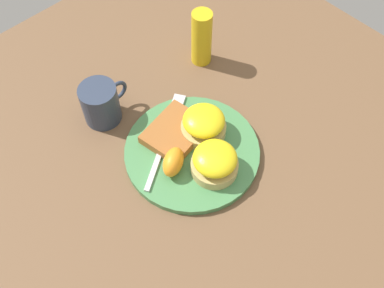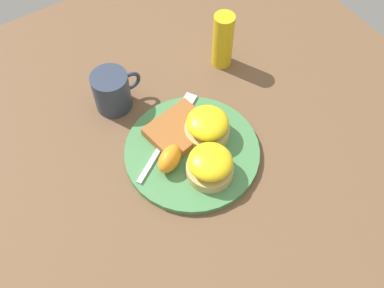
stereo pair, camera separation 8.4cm
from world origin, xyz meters
The scene contains 9 objects.
ground_plane centered at (0.00, 0.00, 0.00)m, with size 1.10×1.10×0.00m, color brown.
plate centered at (0.00, 0.00, 0.01)m, with size 0.26×0.26×0.01m, color #47844C.
sandwich_benedict_left centered at (0.00, -0.06, 0.04)m, with size 0.09×0.09×0.06m.
sandwich_benedict_right centered at (0.04, 0.01, 0.04)m, with size 0.09×0.09×0.06m.
hashbrown_patty centered at (0.00, 0.05, 0.02)m, with size 0.11×0.09×0.02m, color #9D5C2A.
orange_wedge centered at (-0.05, -0.01, 0.04)m, with size 0.06×0.04×0.04m, color orange.
fork centered at (-0.01, 0.06, 0.02)m, with size 0.20×0.14×0.00m.
cup centered at (-0.07, 0.19, 0.04)m, with size 0.10×0.07×0.09m.
condiment_bottle centered at (0.19, 0.17, 0.07)m, with size 0.04×0.04×0.13m, color gold.
Camera 1 is at (-0.32, -0.33, 0.74)m, focal length 42.00 mm.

